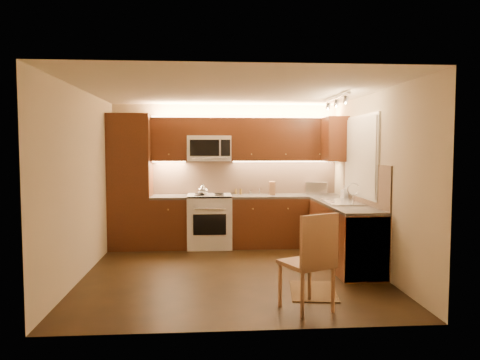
{
  "coord_description": "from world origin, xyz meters",
  "views": [
    {
      "loc": [
        -0.34,
        -6.15,
        1.72
      ],
      "look_at": [
        0.15,
        0.55,
        1.25
      ],
      "focal_mm": 33.88,
      "sensor_mm": 36.0,
      "label": 1
    }
  ],
  "objects": [
    {
      "name": "track_light_bar",
      "position": [
        1.55,
        0.4,
        2.46
      ],
      "size": [
        0.04,
        1.2,
        0.03
      ],
      "primitive_type": "cube",
      "color": "silver",
      "rests_on": "ceiling"
    },
    {
      "name": "spice_jar_b",
      "position": [
        0.26,
        1.86,
        0.95
      ],
      "size": [
        0.05,
        0.05,
        0.1
      ],
      "primitive_type": "cylinder",
      "rotation": [
        0.0,
        0.0,
        0.07
      ],
      "color": "brown",
      "rests_on": "counter_back_right"
    },
    {
      "name": "soap_bottle",
      "position": [
        1.91,
        1.08,
        1.01
      ],
      "size": [
        0.12,
        0.12,
        0.21
      ],
      "primitive_type": "imported",
      "rotation": [
        0.0,
        0.0,
        0.26
      ],
      "color": "silver",
      "rests_on": "counter_right"
    },
    {
      "name": "dishwasher",
      "position": [
        1.7,
        -0.3,
        0.43
      ],
      "size": [
        0.58,
        0.6,
        0.84
      ],
      "primitive_type": "cube",
      "color": "silver",
      "rests_on": "floor"
    },
    {
      "name": "window_frame",
      "position": [
        1.99,
        0.55,
        1.6
      ],
      "size": [
        0.03,
        1.44,
        1.24
      ],
      "primitive_type": "cube",
      "color": "silver",
      "rests_on": "wall_right"
    },
    {
      "name": "upper_cab_back_right",
      "position": [
        1.04,
        1.82,
        1.88
      ],
      "size": [
        1.92,
        0.35,
        0.75
      ],
      "primitive_type": "cube",
      "color": "#3E220D",
      "rests_on": "wall_back"
    },
    {
      "name": "backsplash_right",
      "position": [
        1.99,
        0.4,
        1.2
      ],
      "size": [
        0.02,
        2.0,
        0.6
      ],
      "primitive_type": "cube",
      "color": "tan",
      "rests_on": "wall_right"
    },
    {
      "name": "wall_front",
      "position": [
        0.0,
        -2.0,
        1.25
      ],
      "size": [
        4.0,
        0.01,
        2.5
      ],
      "primitive_type": "cube",
      "color": "#BCAB8A",
      "rests_on": "ground"
    },
    {
      "name": "pantry",
      "position": [
        -1.65,
        1.7,
        1.15
      ],
      "size": [
        0.7,
        0.6,
        2.3
      ],
      "primitive_type": "cube",
      "color": "#3E220D",
      "rests_on": "floor"
    },
    {
      "name": "upper_cab_back_left",
      "position": [
        -0.99,
        1.82,
        1.88
      ],
      "size": [
        0.62,
        0.35,
        0.75
      ],
      "primitive_type": "cube",
      "color": "#3E220D",
      "rests_on": "wall_back"
    },
    {
      "name": "spice_jar_a",
      "position": [
        0.43,
        1.81,
        0.94
      ],
      "size": [
        0.06,
        0.06,
        0.09
      ],
      "primitive_type": "cylinder",
      "rotation": [
        0.0,
        0.0,
        0.37
      ],
      "color": "silver",
      "rests_on": "counter_back_right"
    },
    {
      "name": "base_cab_back_right",
      "position": [
        1.04,
        1.7,
        0.43
      ],
      "size": [
        1.92,
        0.6,
        0.86
      ],
      "primitive_type": "cube",
      "color": "#3E220D",
      "rests_on": "floor"
    },
    {
      "name": "spice_jar_d",
      "position": [
        0.18,
        1.94,
        0.95
      ],
      "size": [
        0.04,
        0.04,
        0.09
      ],
      "primitive_type": "cylinder",
      "rotation": [
        0.0,
        0.0,
        0.13
      ],
      "color": "olive",
      "rests_on": "counter_back_right"
    },
    {
      "name": "spice_jar_c",
      "position": [
        0.6,
        1.86,
        0.95
      ],
      "size": [
        0.05,
        0.05,
        0.1
      ],
      "primitive_type": "cylinder",
      "rotation": [
        0.0,
        0.0,
        0.18
      ],
      "color": "silver",
      "rests_on": "counter_back_right"
    },
    {
      "name": "base_cab_right",
      "position": [
        1.7,
        0.4,
        0.43
      ],
      "size": [
        0.6,
        2.0,
        0.86
      ],
      "primitive_type": "cube",
      "color": "#3E220D",
      "rests_on": "floor"
    },
    {
      "name": "upper_cab_right_corner",
      "position": [
        1.82,
        1.4,
        1.88
      ],
      "size": [
        0.35,
        0.5,
        0.75
      ],
      "primitive_type": "cube",
      "color": "#3E220D",
      "rests_on": "wall_right"
    },
    {
      "name": "wall_right",
      "position": [
        2.0,
        0.0,
        1.25
      ],
      "size": [
        0.01,
        4.0,
        2.5
      ],
      "primitive_type": "cube",
      "color": "#BCAB8A",
      "rests_on": "ground"
    },
    {
      "name": "toaster_oven",
      "position": [
        1.63,
        1.79,
        1.01
      ],
      "size": [
        0.45,
        0.39,
        0.22
      ],
      "primitive_type": "cube",
      "rotation": [
        0.0,
        0.0,
        -0.37
      ],
      "color": "silver",
      "rests_on": "counter_back_right"
    },
    {
      "name": "microwave",
      "position": [
        -0.3,
        1.81,
        1.72
      ],
      "size": [
        0.76,
        0.38,
        0.44
      ],
      "primitive_type": null,
      "color": "silver",
      "rests_on": "wall_back"
    },
    {
      "name": "window_blinds",
      "position": [
        1.97,
        0.55,
        1.6
      ],
      "size": [
        0.02,
        1.36,
        1.16
      ],
      "primitive_type": "cube",
      "color": "silver",
      "rests_on": "wall_right"
    },
    {
      "name": "dining_chair",
      "position": [
        0.71,
        -1.48,
        0.53
      ],
      "size": [
        0.62,
        0.62,
        1.05
      ],
      "primitive_type": null,
      "rotation": [
        0.0,
        0.0,
        0.44
      ],
      "color": "#8F5F40",
      "rests_on": "floor"
    },
    {
      "name": "ceiling",
      "position": [
        0.0,
        0.0,
        2.5
      ],
      "size": [
        4.0,
        4.0,
        0.01
      ],
      "primitive_type": "cube",
      "color": "beige",
      "rests_on": "ground"
    },
    {
      "name": "faucet",
      "position": [
        1.88,
        0.55,
        1.05
      ],
      "size": [
        0.2,
        0.04,
        0.3
      ],
      "primitive_type": null,
      "color": "silver",
      "rests_on": "counter_right"
    },
    {
      "name": "backsplash_back",
      "position": [
        0.35,
        1.99,
        1.2
      ],
      "size": [
        3.3,
        0.02,
        0.6
      ],
      "primitive_type": "cube",
      "color": "tan",
      "rests_on": "wall_back"
    },
    {
      "name": "counter_back_left",
      "position": [
        -0.99,
        1.7,
        0.88
      ],
      "size": [
        0.62,
        0.6,
        0.04
      ],
      "primitive_type": "cube",
      "color": "#312F2C",
      "rests_on": "base_cab_back_left"
    },
    {
      "name": "upper_cab_bridge",
      "position": [
        -0.3,
        1.82,
        2.09
      ],
      "size": [
        0.76,
        0.35,
        0.31
      ],
      "primitive_type": "cube",
      "color": "#3E220D",
      "rests_on": "wall_back"
    },
    {
      "name": "knife_block",
      "position": [
        0.82,
        1.79,
        1.02
      ],
      "size": [
        0.13,
        0.18,
        0.23
      ],
      "primitive_type": "cube",
      "rotation": [
        0.0,
        0.0,
        -0.13
      ],
      "color": "#8F5F40",
      "rests_on": "counter_back_right"
    },
    {
      "name": "floor",
      "position": [
        0.0,
        0.0,
        0.0
      ],
      "size": [
        4.0,
        4.0,
        0.01
      ],
      "primitive_type": "cube",
      "color": "black",
      "rests_on": "ground"
    },
    {
      "name": "rug",
      "position": [
        0.93,
        -0.9,
        0.01
      ],
      "size": [
        0.64,
        0.87,
        0.01
      ],
      "primitive_type": "cube",
      "rotation": [
        0.0,
        0.0,
        -0.14
      ],
      "color": "black",
      "rests_on": "floor"
    },
    {
      "name": "base_cab_back_left",
      "position": [
        -0.99,
        1.7,
        0.43
      ],
      "size": [
        0.62,
        0.6,
        0.86
      ],
      "primitive_type": "cube",
      "color": "#3E220D",
      "rests_on": "floor"
    },
    {
      "name": "counter_right",
      "position": [
        1.7,
        0.4,
        0.88
      ],
      "size": [
        0.6,
        2.0,
        0.04
      ],
      "primitive_type": "cube",
      "color": "#312F2C",
      "rests_on": "base_cab_right"
    },
    {
      "name": "sink",
      "position": [
        1.7,
        0.55,
        0.98
      ],
      "size": [
        0.52,
        0.86,
        0.15
      ],
      "primitive_type": null,
      "color": "silver",
      "rests_on": "counter_right"
    },
    {
      "name": "wall_left",
      "position": [
        -2.0,
        0.0,
        1.25
      ],
      "size": [
        0.01,
        4.0,
        2.5
      ],
      "primitive_type": "cube",
      "color": "#BCAB8A",
      "rests_on": "ground"
    },
    {
      "name": "wall_back",
      "position": [
        0.0,
        2.0,
        1.25
      ],
      "size": [
        4.0,
        0.01,
        2.5
      ],
      "primitive_type": "cube",
      "color": "#BCAB8A",
      "rests_on": "ground"
    },
    {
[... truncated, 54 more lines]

